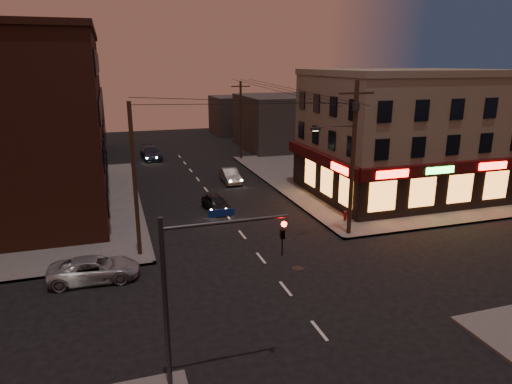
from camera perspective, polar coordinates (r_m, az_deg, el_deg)
name	(u,v)px	position (r m, az deg, el deg)	size (l,w,h in m)	color
ground	(286,289)	(23.93, 3.71, -11.97)	(120.00, 120.00, 0.00)	black
sidewalk_ne	(383,177)	(47.82, 15.61, 1.85)	(24.00, 28.00, 0.15)	#514F4C
pizza_building	(403,134)	(41.18, 17.94, 6.97)	(15.85, 12.85, 10.50)	gray
brick_apartment	(19,124)	(39.47, -27.54, 7.52)	(12.00, 20.00, 13.00)	#4B2518
bg_building_ne_a	(280,122)	(62.14, 3.03, 8.75)	(10.00, 12.00, 7.00)	#3F3D3A
bg_building_nw	(67,122)	(62.28, -22.58, 8.05)	(9.00, 10.00, 8.00)	#3F3D3A
bg_building_ne_b	(238,115)	(74.81, -2.27, 9.57)	(8.00, 8.00, 6.00)	#3F3D3A
utility_pole_main	(352,151)	(29.82, 11.87, 5.08)	(4.20, 0.44, 10.00)	#382619
utility_pole_far	(241,120)	(54.09, -1.90, 8.93)	(0.26, 0.26, 9.00)	#382619
utility_pole_west	(135,181)	(26.97, -14.92, 1.34)	(0.24, 0.24, 9.00)	#382619
traffic_signal	(195,277)	(15.87, -7.65, -10.48)	(4.49, 0.32, 6.47)	#333538
suv_cross	(94,269)	(25.92, -19.55, -9.05)	(2.14, 4.65, 1.29)	#93949B
sedan_near	(216,203)	(35.67, -5.01, -1.37)	(1.50, 3.74, 1.27)	black
sedan_mid	(230,176)	(44.08, -3.27, 2.07)	(1.44, 4.13, 1.36)	slate
sedan_far	(151,153)	(56.28, -12.99, 4.78)	(2.10, 5.17, 1.50)	#1B2337
fire_hydrant	(345,215)	(33.64, 11.08, -2.87)	(0.30, 0.30, 0.70)	maroon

